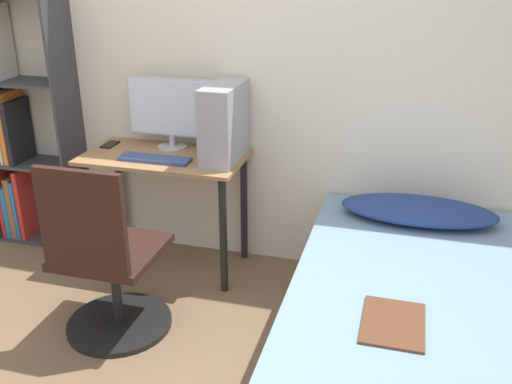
{
  "coord_description": "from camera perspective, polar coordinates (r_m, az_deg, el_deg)",
  "views": [
    {
      "loc": [
        1.03,
        -1.64,
        1.83
      ],
      "look_at": [
        0.34,
        0.85,
        0.75
      ],
      "focal_mm": 40.0,
      "sensor_mm": 36.0,
      "label": 1
    }
  ],
  "objects": [
    {
      "name": "keyboard",
      "position": [
        3.33,
        -10.1,
        3.27
      ],
      "size": [
        0.42,
        0.12,
        0.02
      ],
      "color": "#33477A",
      "rests_on": "desk"
    },
    {
      "name": "monitor",
      "position": [
        3.49,
        -8.54,
        8.05
      ],
      "size": [
        0.54,
        0.18,
        0.43
      ],
      "color": "#B7B7BC",
      "rests_on": "desk"
    },
    {
      "name": "phone",
      "position": [
        3.67,
        -14.39,
        4.63
      ],
      "size": [
        0.07,
        0.14,
        0.01
      ],
      "color": "black",
      "rests_on": "desk"
    },
    {
      "name": "pillow",
      "position": [
        3.19,
        15.92,
        -1.78
      ],
      "size": [
        0.83,
        0.36,
        0.11
      ],
      "color": "navy",
      "rests_on": "bed"
    },
    {
      "name": "wall_back",
      "position": [
        3.42,
        -2.39,
        12.95
      ],
      "size": [
        8.0,
        0.05,
        2.5
      ],
      "color": "silver",
      "rests_on": "ground_plane"
    },
    {
      "name": "magazine",
      "position": [
        2.34,
        13.55,
        -12.62
      ],
      "size": [
        0.24,
        0.32,
        0.01
      ],
      "color": "#56331E",
      "rests_on": "bed"
    },
    {
      "name": "bed",
      "position": [
        2.74,
        15.06,
        -13.48
      ],
      "size": [
        1.09,
        1.9,
        0.5
      ],
      "color": "#4C3D2D",
      "rests_on": "ground_plane"
    },
    {
      "name": "desk",
      "position": [
        3.46,
        -9.06,
        1.56
      ],
      "size": [
        0.96,
        0.51,
        0.73
      ],
      "color": "#997047",
      "rests_on": "ground_plane"
    },
    {
      "name": "bookshelf",
      "position": [
        4.06,
        -22.77,
        5.55
      ],
      "size": [
        0.6,
        0.29,
        1.64
      ],
      "color": "#38383D",
      "rests_on": "ground_plane"
    },
    {
      "name": "office_chair",
      "position": [
        2.96,
        -14.64,
        -7.68
      ],
      "size": [
        0.55,
        0.55,
        0.96
      ],
      "color": "black",
      "rests_on": "ground_plane"
    },
    {
      "name": "pc_tower",
      "position": [
        3.25,
        -3.2,
        6.94
      ],
      "size": [
        0.18,
        0.41,
        0.44
      ],
      "color": "#99999E",
      "rests_on": "desk"
    }
  ]
}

